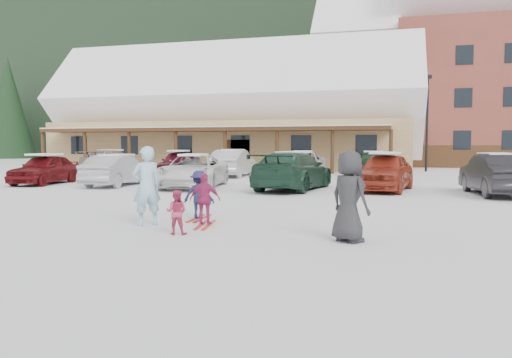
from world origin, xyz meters
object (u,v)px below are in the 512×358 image
(child_navy, at_px, (199,195))
(parked_car_5, at_px, (497,174))
(parked_car_9, at_px, (233,163))
(parked_car_7, at_px, (111,162))
(lamp_post, at_px, (427,118))
(parked_car_3, at_px, (293,171))
(parked_car_8, at_px, (179,163))
(parked_car_10, at_px, (302,164))
(parked_car_4, at_px, (385,172))
(bystander_dark, at_px, (349,197))
(parked_car_11, at_px, (373,165))
(adult_skier, at_px, (147,186))
(parked_car_1, at_px, (117,170))
(toddler_red, at_px, (176,212))
(child_magenta, at_px, (205,199))
(parked_car_0, at_px, (45,169))
(day_lodge, at_px, (232,119))
(parked_car_2, at_px, (194,171))

(child_navy, height_order, parked_car_5, parked_car_5)
(parked_car_9, bearing_deg, parked_car_7, -4.81)
(lamp_post, xyz_separation_m, parked_car_3, (-6.26, -15.91, -2.92))
(parked_car_7, relative_size, parked_car_8, 1.19)
(parked_car_9, bearing_deg, parked_car_8, -1.55)
(parked_car_3, relative_size, parked_car_10, 1.01)
(parked_car_4, bearing_deg, bystander_dark, -82.93)
(child_navy, xyz_separation_m, parked_car_11, (3.75, 16.08, 0.13))
(adult_skier, distance_m, parked_car_1, 11.67)
(toddler_red, xyz_separation_m, parked_car_3, (0.40, 10.73, 0.31))
(parked_car_11, bearing_deg, child_magenta, 74.21)
(child_magenta, bearing_deg, toddler_red, 73.08)
(parked_car_0, relative_size, parked_car_4, 0.92)
(adult_skier, distance_m, parked_car_11, 17.94)
(toddler_red, bearing_deg, adult_skier, -44.29)
(parked_car_11, bearing_deg, parked_car_10, -10.22)
(day_lodge, distance_m, parked_car_7, 12.43)
(parked_car_0, xyz_separation_m, parked_car_4, (15.54, 0.72, 0.06))
(day_lodge, xyz_separation_m, toddler_red, (8.30, -29.60, -3.48))
(child_magenta, xyz_separation_m, parked_car_3, (0.24, 9.50, 0.17))
(parked_car_11, bearing_deg, parked_car_7, -5.81)
(parked_car_1, distance_m, parked_car_2, 3.67)
(toddler_red, bearing_deg, parked_car_2, -76.26)
(child_magenta, relative_size, parked_car_7, 0.23)
(parked_car_3, height_order, parked_car_5, parked_car_3)
(parked_car_0, bearing_deg, parked_car_7, 94.27)
(parked_car_8, bearing_deg, parked_car_9, -8.38)
(adult_skier, height_order, child_navy, adult_skier)
(parked_car_4, height_order, parked_car_10, parked_car_4)
(child_navy, xyz_separation_m, parked_car_9, (-4.19, 15.94, 0.17))
(parked_car_5, relative_size, parked_car_7, 0.89)
(parked_car_4, xyz_separation_m, parked_car_10, (-4.64, 7.31, -0.03))
(parked_car_2, distance_m, parked_car_9, 7.47)
(parked_car_11, bearing_deg, parked_car_8, -4.10)
(parked_car_3, bearing_deg, parked_car_8, -33.38)
(adult_skier, xyz_separation_m, child_navy, (0.78, 1.28, -0.31))
(day_lodge, distance_m, toddler_red, 30.93)
(toddler_red, xyz_separation_m, parked_car_2, (-3.97, 10.64, 0.25))
(parked_car_1, height_order, parked_car_8, parked_car_8)
(adult_skier, distance_m, parked_car_5, 13.31)
(day_lodge, distance_m, parked_car_10, 13.83)
(parked_car_7, xyz_separation_m, parked_car_8, (4.82, -0.40, -0.01))
(child_magenta, xyz_separation_m, parked_car_8, (-8.10, 16.81, 0.14))
(lamp_post, xyz_separation_m, child_navy, (-7.01, -24.48, -3.08))
(parked_car_0, bearing_deg, parked_car_3, -4.33)
(toddler_red, relative_size, bystander_dark, 0.53)
(lamp_post, distance_m, adult_skier, 27.06)
(toddler_red, bearing_deg, day_lodge, -81.04)
(child_navy, bearing_deg, parked_car_3, -99.11)
(parked_car_8, height_order, parked_car_11, parked_car_8)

